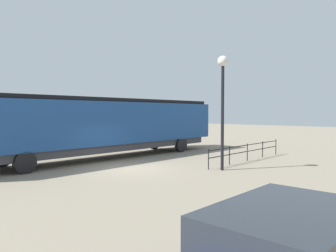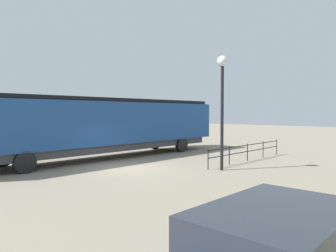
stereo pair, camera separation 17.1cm
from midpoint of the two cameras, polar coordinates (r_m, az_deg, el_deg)
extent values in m
plane|color=gray|center=(17.29, -6.77, -7.51)|extent=(120.00, 120.00, 0.00)
cube|color=navy|center=(21.22, -11.23, 0.60)|extent=(3.17, 18.31, 2.64)
cube|color=black|center=(26.74, 2.74, 0.16)|extent=(3.05, 2.32, 1.85)
cube|color=black|center=(21.22, -11.26, 4.48)|extent=(2.86, 17.58, 0.24)
cube|color=#38383D|center=(21.32, -11.20, -3.56)|extent=(2.86, 16.85, 0.45)
cylinder|color=black|center=(26.23, -2.68, -2.90)|extent=(0.30, 1.10, 1.10)
cylinder|color=black|center=(24.28, 2.11, -3.32)|extent=(0.30, 1.10, 1.10)
cylinder|color=black|center=(19.87, -27.55, -4.87)|extent=(0.30, 1.10, 1.10)
cylinder|color=black|center=(17.21, -24.29, -5.90)|extent=(0.30, 1.10, 1.10)
cube|color=#262B33|center=(4.57, 19.30, -17.14)|extent=(1.57, 2.37, 0.62)
cylinder|color=black|center=(16.71, 9.33, 1.48)|extent=(0.16, 0.16, 5.42)
sphere|color=silver|center=(16.91, 9.40, 11.26)|extent=(0.55, 0.55, 0.55)
cube|color=black|center=(20.37, 13.64, -3.28)|extent=(0.04, 8.18, 0.04)
cube|color=black|center=(20.41, 13.62, -4.38)|extent=(0.04, 8.18, 0.04)
cylinder|color=black|center=(16.99, 6.88, -5.88)|extent=(0.05, 0.05, 1.06)
cylinder|color=black|center=(18.67, 10.57, -5.15)|extent=(0.05, 0.05, 1.06)
cylinder|color=black|center=(20.42, 13.62, -4.53)|extent=(0.05, 0.05, 1.06)
cylinder|color=black|center=(22.22, 16.19, -4.00)|extent=(0.05, 0.05, 1.06)
cylinder|color=black|center=(24.06, 18.36, -3.54)|extent=(0.05, 0.05, 1.06)
camera|label=1|loc=(0.09, -90.25, -0.01)|focal=34.44mm
camera|label=2|loc=(0.09, 89.75, 0.01)|focal=34.44mm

